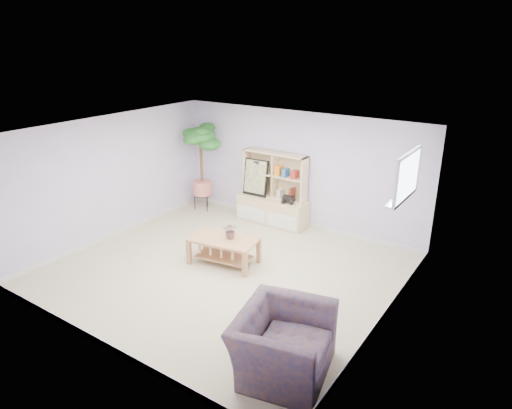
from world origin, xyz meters
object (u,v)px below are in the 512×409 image
Objects in this scene: storage_unit at (273,189)px; floor_tree at (202,168)px; armchair at (283,339)px; coffee_table at (224,251)px.

floor_tree is at bearing -173.86° from storage_unit.
coffee_table is at bearing 39.63° from armchair.
storage_unit is 1.28× the size of armchair.
storage_unit is 2.11m from coffee_table.
armchair reaches higher than coffee_table.
coffee_table is (0.27, -2.02, -0.53)m from storage_unit.
floor_tree is at bearing 37.78° from armchair.
floor_tree is (-2.04, 1.83, 0.76)m from coffee_table.
storage_unit is at bearing 88.20° from coffee_table.
storage_unit is at bearing 6.14° from floor_tree.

